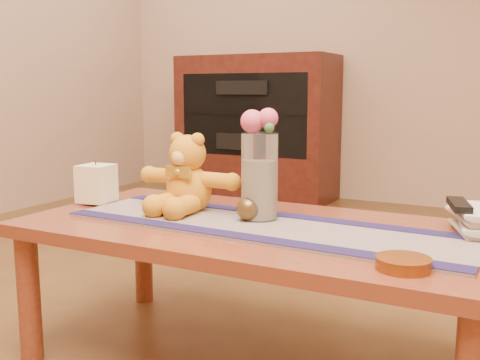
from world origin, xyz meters
The scene contains 29 objects.
wall_back centered at (0.00, 2.75, 1.35)m, with size 5.50×5.50×0.00m, color tan.
coffee_table_top centered at (0.00, 0.00, 0.43)m, with size 1.40×0.70×0.04m, color maroon.
table_leg_fl centered at (-0.64, -0.29, 0.21)m, with size 0.07×0.07×0.41m, color maroon.
table_leg_bl centered at (-0.64, 0.29, 0.21)m, with size 0.07×0.07×0.41m, color maroon.
persian_runner centered at (0.04, -0.02, 0.45)m, with size 1.20×0.35×0.01m, color #1C1F4E.
runner_border_near centered at (0.03, -0.17, 0.46)m, with size 1.20×0.06×0.00m, color #1D1642.
runner_border_far centered at (0.04, 0.12, 0.46)m, with size 1.20×0.06×0.00m, color #1D1642.
teddy_bear centered at (-0.27, 0.06, 0.58)m, with size 0.35×0.29×0.24m, color orange, non-canonical shape.
pillar_candle centered at (-0.63, 0.02, 0.52)m, with size 0.11×0.11×0.13m, color #FFEEBB.
candle_wick centered at (-0.63, 0.02, 0.59)m, with size 0.00×0.00×0.01m, color black.
glass_vase centered at (-0.01, 0.04, 0.59)m, with size 0.11×0.11×0.26m, color silver.
potpourri_fill centered at (-0.01, 0.04, 0.55)m, with size 0.09×0.09×0.18m, color beige.
rose_left centered at (-0.03, 0.03, 0.75)m, with size 0.07×0.07×0.07m, color #E24F72.
rose_right centered at (0.02, 0.05, 0.76)m, with size 0.06×0.06×0.06m, color #E24F72.
blue_flower_back centered at (0.00, 0.08, 0.75)m, with size 0.04×0.04×0.04m, color #444694.
blue_flower_side centered at (-0.04, 0.06, 0.74)m, with size 0.04×0.04×0.04m, color #444694.
leaf_sprig centered at (0.03, 0.02, 0.74)m, with size 0.03×0.03×0.03m, color #33662D.
bronze_ball centered at (-0.02, 0.00, 0.49)m, with size 0.07×0.07×0.07m, color brown.
book_bottom centered at (0.55, 0.16, 0.46)m, with size 0.17×0.22×0.02m, color #C7B299.
book_lower centered at (0.55, 0.16, 0.48)m, with size 0.16×0.22×0.02m, color #C7B299.
book_upper centered at (0.54, 0.16, 0.50)m, with size 0.17×0.22×0.02m, color #C7B299.
book_top centered at (0.55, 0.16, 0.52)m, with size 0.16×0.22×0.02m, color #C7B299.
tv_remote centered at (0.55, 0.15, 0.54)m, with size 0.04×0.16×0.02m, color black.
amber_dish centered at (0.48, -0.23, 0.46)m, with size 0.12×0.12×0.03m, color #BF5914.
media_cabinet centered at (-1.20, 2.48, 0.55)m, with size 1.20×0.50×1.10m, color black.
cabinet_cavity centered at (-1.20, 2.25, 0.66)m, with size 1.02×0.03×0.61m, color black.
cabinet_shelf centered at (-1.20, 2.33, 0.66)m, with size 1.02×0.20×0.03m, color black.
stereo_upper centered at (-1.20, 2.35, 0.86)m, with size 0.42×0.28×0.10m, color black.
stereo_lower centered at (-1.20, 2.35, 0.46)m, with size 0.42×0.28×0.12m, color black.
Camera 1 is at (0.72, -1.47, 0.85)m, focal length 42.24 mm.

